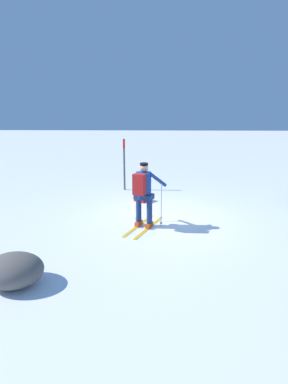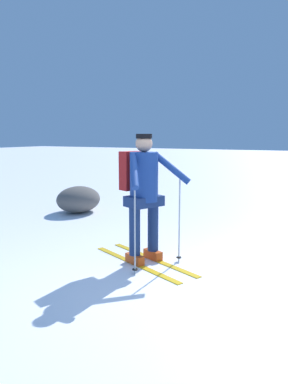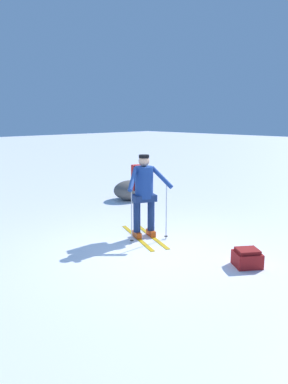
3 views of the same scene
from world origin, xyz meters
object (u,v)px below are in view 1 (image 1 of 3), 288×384
(dropped_backpack, at_px, (142,197))
(trail_marker, at_px, (124,161))
(skier, at_px, (144,190))
(rock_boulder, at_px, (13,270))

(dropped_backpack, xyz_separation_m, trail_marker, (-0.76, 1.54, 1.02))
(dropped_backpack, bearing_deg, skier, -86.85)
(skier, bearing_deg, trail_marker, 102.74)
(skier, bearing_deg, rock_boulder, -127.95)
(trail_marker, bearing_deg, rock_boulder, -101.19)
(dropped_backpack, bearing_deg, trail_marker, 116.27)
(trail_marker, xyz_separation_m, rock_boulder, (-1.35, -6.83, -0.87))
(skier, relative_size, trail_marker, 0.90)
(skier, height_order, trail_marker, trail_marker)
(dropped_backpack, bearing_deg, rock_boulder, -111.78)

